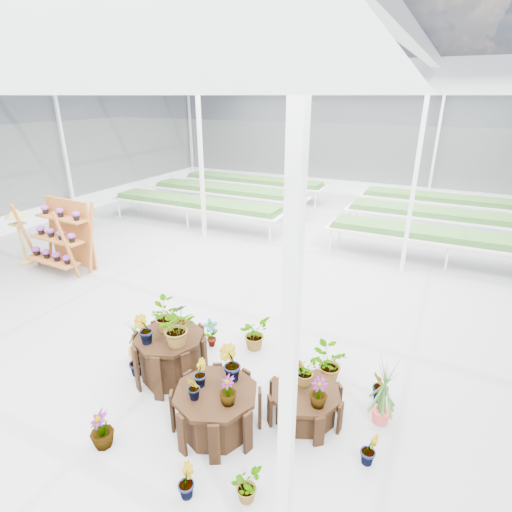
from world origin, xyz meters
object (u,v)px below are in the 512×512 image
at_px(plinth_tall, 171,356).
at_px(bird_table, 21,237).
at_px(plinth_low, 305,404).
at_px(shelf_rack, 58,237).
at_px(plinth_mid, 216,410).

height_order(plinth_tall, bird_table, bird_table).
relative_size(plinth_low, shelf_rack, 0.57).
distance_m(plinth_mid, bird_table, 8.00).
distance_m(plinth_mid, shelf_rack, 6.97).
distance_m(plinth_tall, bird_table, 6.67).
xyz_separation_m(plinth_low, bird_table, (-8.54, 1.91, 0.54)).
xyz_separation_m(shelf_rack, bird_table, (-1.19, -0.21, -0.12)).
relative_size(plinth_mid, bird_table, 0.75).
bearing_deg(shelf_rack, plinth_tall, -20.26).
bearing_deg(plinth_tall, bird_table, 162.43).
relative_size(plinth_tall, bird_table, 0.72).
relative_size(plinth_tall, plinth_mid, 0.96).
bearing_deg(bird_table, plinth_low, 7.38).
bearing_deg(plinth_mid, plinth_tall, 153.43).
xyz_separation_m(plinth_mid, plinth_low, (1.00, 0.70, -0.08)).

